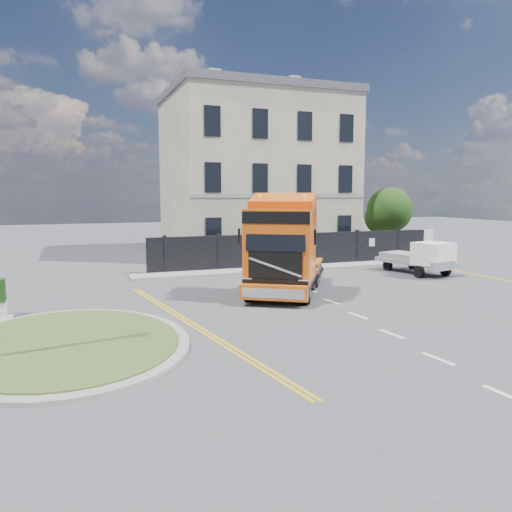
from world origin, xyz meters
name	(u,v)px	position (x,y,z in m)	size (l,w,h in m)	color
ground	(259,305)	(0.00, 0.00, 0.00)	(120.00, 120.00, 0.00)	#424244
traffic_island	(67,344)	(-7.00, -3.00, 0.08)	(6.80, 6.80, 0.17)	gray
hoarding_fence	(307,250)	(6.55, 9.00, 1.00)	(18.80, 0.25, 2.00)	black
georgian_building	(255,174)	(6.00, 16.50, 5.77)	(12.30, 10.30, 12.80)	beige
tree	(387,212)	(14.38, 12.10, 3.05)	(3.20, 3.20, 4.80)	#382619
pavement_far	(305,268)	(6.00, 8.10, 0.06)	(20.00, 1.60, 0.12)	gray
truck	(283,252)	(1.63, 1.43, 1.88)	(5.94, 7.28, 4.19)	black
flatbed_pickup	(426,257)	(10.89, 3.60, 0.97)	(2.76, 4.67, 1.80)	gray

